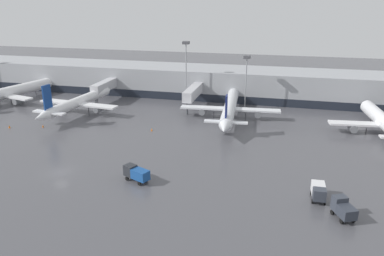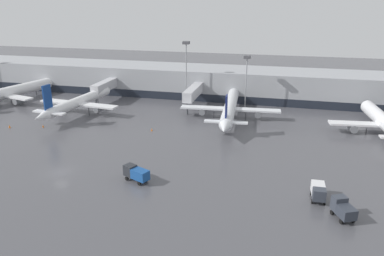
% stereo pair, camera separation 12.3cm
% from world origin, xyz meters
% --- Properties ---
extents(ground_plane, '(320.00, 320.00, 0.00)m').
position_xyz_m(ground_plane, '(0.00, 0.00, 0.00)').
color(ground_plane, '#4C4C51').
extents(terminal_building, '(160.00, 30.28, 9.00)m').
position_xyz_m(terminal_building, '(0.00, 61.86, 4.50)').
color(terminal_building, '#9EA0A5').
rests_on(terminal_building, ground_plane).
extents(parked_jet_1, '(20.79, 39.52, 8.66)m').
position_xyz_m(parked_jet_1, '(-42.50, 38.62, 2.92)').
color(parked_jet_1, white).
rests_on(parked_jet_1, ground_plane).
extents(parked_jet_2, '(23.33, 33.40, 10.39)m').
position_xyz_m(parked_jet_2, '(-15.44, 33.52, 3.29)').
color(parked_jet_2, white).
rests_on(parked_jet_2, ground_plane).
extents(parked_jet_3, '(26.08, 39.92, 9.61)m').
position_xyz_m(parked_jet_3, '(25.30, 39.51, 3.12)').
color(parked_jet_3, silver).
rests_on(parked_jet_3, ground_plane).
extents(service_truck_0, '(2.11, 4.34, 2.50)m').
position_xyz_m(service_truck_0, '(44.97, 1.04, 1.52)').
color(service_truck_0, silver).
rests_on(service_truck_0, ground_plane).
extents(service_truck_1, '(5.15, 3.57, 2.63)m').
position_xyz_m(service_truck_1, '(14.97, 0.03, 1.55)').
color(service_truck_1, '#19478C').
rests_on(service_truck_1, ground_plane).
extents(service_truck_2, '(3.45, 4.34, 2.92)m').
position_xyz_m(service_truck_2, '(48.02, -3.58, 1.58)').
color(service_truck_2, '#2D333D').
rests_on(service_truck_2, ground_plane).
extents(traffic_cone_0, '(0.38, 0.38, 0.62)m').
position_xyz_m(traffic_cone_0, '(-18.10, 21.21, 0.31)').
color(traffic_cone_0, orange).
rests_on(traffic_cone_0, ground_plane).
extents(traffic_cone_1, '(0.39, 0.39, 0.69)m').
position_xyz_m(traffic_cone_1, '(8.71, 25.13, 0.34)').
color(traffic_cone_1, orange).
rests_on(traffic_cone_1, ground_plane).
extents(traffic_cone_2, '(0.45, 0.45, 0.78)m').
position_xyz_m(traffic_cone_2, '(-25.75, 18.83, 0.39)').
color(traffic_cone_2, orange).
rests_on(traffic_cone_2, ground_plane).
extents(apron_light_mast_1, '(1.80, 1.80, 15.12)m').
position_xyz_m(apron_light_mast_1, '(28.14, 49.22, 12.21)').
color(apron_light_mast_1, gray).
rests_on(apron_light_mast_1, ground_plane).
extents(apron_light_mast_2, '(1.80, 1.80, 18.31)m').
position_xyz_m(apron_light_mast_2, '(10.39, 51.11, 14.45)').
color(apron_light_mast_2, gray).
rests_on(apron_light_mast_2, ground_plane).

